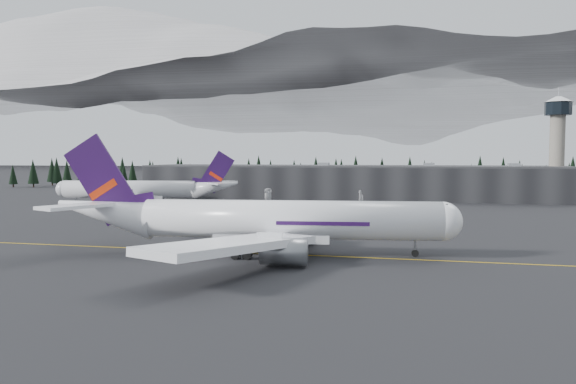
% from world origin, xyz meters
% --- Properties ---
extents(ground, '(1400.00, 1400.00, 0.00)m').
position_xyz_m(ground, '(0.00, 0.00, 0.00)').
color(ground, black).
rests_on(ground, ground).
extents(taxiline, '(400.00, 0.40, 0.02)m').
position_xyz_m(taxiline, '(0.00, -2.00, 0.01)').
color(taxiline, gold).
rests_on(taxiline, ground).
extents(terminal, '(160.00, 30.00, 12.60)m').
position_xyz_m(terminal, '(0.00, 125.00, 6.30)').
color(terminal, black).
rests_on(terminal, ground).
extents(control_tower, '(10.00, 10.00, 37.70)m').
position_xyz_m(control_tower, '(75.00, 128.00, 23.41)').
color(control_tower, gray).
rests_on(control_tower, ground).
extents(treeline, '(360.00, 20.00, 15.00)m').
position_xyz_m(treeline, '(0.00, 162.00, 7.50)').
color(treeline, black).
rests_on(treeline, ground).
extents(mountain_ridge, '(4400.00, 900.00, 420.00)m').
position_xyz_m(mountain_ridge, '(0.00, 1000.00, 0.00)').
color(mountain_ridge, white).
rests_on(mountain_ridge, ground).
extents(jet_main, '(68.86, 63.23, 20.29)m').
position_xyz_m(jet_main, '(-0.39, -2.63, 5.72)').
color(jet_main, white).
rests_on(jet_main, ground).
extents(jet_parked, '(61.06, 55.85, 18.13)m').
position_xyz_m(jet_parked, '(-62.32, 78.43, 5.11)').
color(jet_parked, silver).
rests_on(jet_parked, ground).
extents(gse_vehicle_a, '(4.00, 5.69, 1.44)m').
position_xyz_m(gse_vehicle_a, '(-24.28, 93.92, 0.72)').
color(gse_vehicle_a, white).
rests_on(gse_vehicle_a, ground).
extents(gse_vehicle_b, '(4.75, 2.63, 1.53)m').
position_xyz_m(gse_vehicle_b, '(6.86, 102.83, 0.76)').
color(gse_vehicle_b, silver).
rests_on(gse_vehicle_b, ground).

